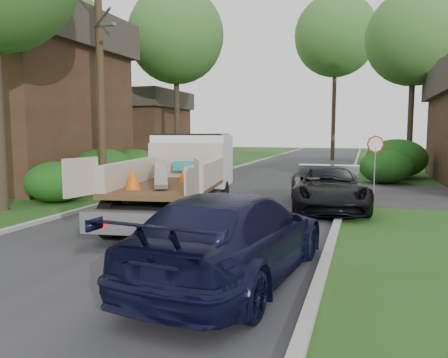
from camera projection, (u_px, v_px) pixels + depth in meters
ground at (176, 230)px, 11.74m from camera, size 120.00×120.00×0.00m
road at (260, 186)px, 21.20m from camera, size 8.00×90.00×0.02m
curb_left at (183, 182)px, 22.44m from camera, size 0.20×90.00×0.12m
curb_right at (348, 188)px, 19.94m from camera, size 0.20×90.00×0.12m
stop_sign at (375, 152)px, 18.47m from camera, size 0.71×0.32×2.48m
utility_pole at (100, 68)px, 17.56m from camera, size 2.42×1.25×10.00m
house_left_near at (10, 98)px, 21.56m from camera, size 9.72×8.64×8.40m
house_left_far at (135, 126)px, 36.34m from camera, size 7.56×7.56×6.00m
hedge_left_a at (57, 182)px, 16.39m from camera, size 2.34×2.34×1.53m
hedge_left_b at (103, 169)px, 19.77m from camera, size 2.86×2.86×1.87m
hedge_left_c at (136, 165)px, 23.18m from camera, size 2.60×2.60×1.70m
hedge_right_a at (385, 167)px, 22.17m from camera, size 2.60×2.60×1.70m
hedge_right_b at (396, 158)px, 24.76m from camera, size 3.38×3.38×2.21m
tree_left_far at (176, 36)px, 29.12m from camera, size 6.40×6.40×12.20m
tree_right_far at (414, 38)px, 27.43m from camera, size 6.00×6.00×11.50m
tree_left_back at (55, 30)px, 27.33m from camera, size 6.00×6.00×12.00m
tree_center_far at (336, 36)px, 38.29m from camera, size 7.20×7.20×14.60m
flatbed_truck at (184, 171)px, 13.83m from camera, size 3.77×7.13×2.58m
black_pickup at (327, 188)px, 14.97m from camera, size 3.24×5.55×1.45m
navy_suv at (233, 236)px, 7.79m from camera, size 2.81×5.69×1.59m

